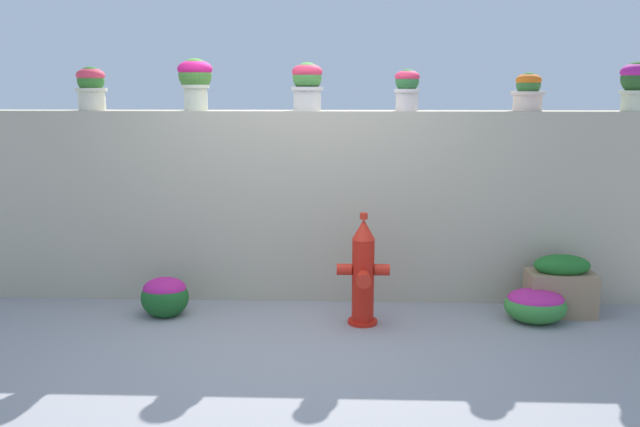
# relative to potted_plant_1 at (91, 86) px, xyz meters

# --- Properties ---
(ground_plane) EXTENTS (24.00, 24.00, 0.00)m
(ground_plane) POSITION_rel_potted_plant_1_xyz_m (1.87, -1.18, -1.91)
(ground_plane) COLOR gray
(stone_wall) EXTENTS (6.49, 0.33, 1.70)m
(stone_wall) POSITION_rel_potted_plant_1_xyz_m (1.87, 0.02, -1.07)
(stone_wall) COLOR #AAA089
(stone_wall) RESTS_ON ground
(potted_plant_1) EXTENTS (0.27, 0.27, 0.38)m
(potted_plant_1) POSITION_rel_potted_plant_1_xyz_m (0.00, 0.00, 0.00)
(potted_plant_1) COLOR beige
(potted_plant_1) RESTS_ON stone_wall
(potted_plant_2) EXTENTS (0.30, 0.30, 0.45)m
(potted_plant_2) POSITION_rel_potted_plant_1_xyz_m (0.93, -0.01, 0.07)
(potted_plant_2) COLOR beige
(potted_plant_2) RESTS_ON stone_wall
(potted_plant_3) EXTENTS (0.28, 0.28, 0.42)m
(potted_plant_3) POSITION_rel_potted_plant_1_xyz_m (1.91, 0.05, 0.02)
(potted_plant_3) COLOR beige
(potted_plant_3) RESTS_ON stone_wall
(potted_plant_4) EXTENTS (0.22, 0.22, 0.36)m
(potted_plant_4) POSITION_rel_potted_plant_1_xyz_m (2.78, -0.01, -0.01)
(potted_plant_4) COLOR beige
(potted_plant_4) RESTS_ON stone_wall
(potted_plant_5) EXTENTS (0.29, 0.29, 0.33)m
(potted_plant_5) POSITION_rel_potted_plant_1_xyz_m (3.83, 0.05, -0.04)
(potted_plant_5) COLOR beige
(potted_plant_5) RESTS_ON stone_wall
(potted_plant_6) EXTENTS (0.29, 0.29, 0.42)m
(potted_plant_6) POSITION_rel_potted_plant_1_xyz_m (4.74, -0.00, 0.03)
(potted_plant_6) COLOR beige
(potted_plant_6) RESTS_ON stone_wall
(fire_hydrant) EXTENTS (0.43, 0.35, 0.92)m
(fire_hydrant) POSITION_rel_potted_plant_1_xyz_m (2.40, -0.72, -1.49)
(fire_hydrant) COLOR red
(fire_hydrant) RESTS_ON ground
(flower_bush_left) EXTENTS (0.40, 0.36, 0.35)m
(flower_bush_left) POSITION_rel_potted_plant_1_xyz_m (0.73, -0.57, -1.74)
(flower_bush_left) COLOR #1B5722
(flower_bush_left) RESTS_ON ground
(flower_bush_right) EXTENTS (0.51, 0.46, 0.28)m
(flower_bush_right) POSITION_rel_potted_plant_1_xyz_m (3.82, -0.59, -1.77)
(flower_bush_right) COLOR #358135
(flower_bush_right) RESTS_ON ground
(planter_box) EXTENTS (0.55, 0.32, 0.52)m
(planter_box) POSITION_rel_potted_plant_1_xyz_m (4.07, -0.42, -1.66)
(planter_box) COLOR #8F7355
(planter_box) RESTS_ON ground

